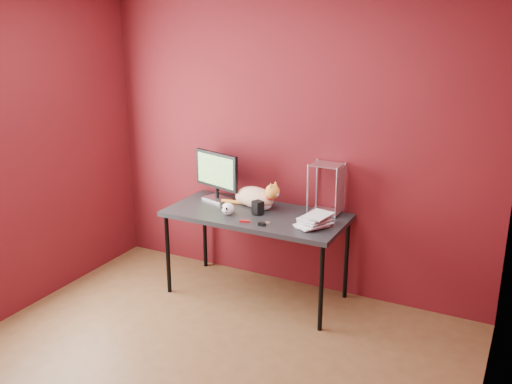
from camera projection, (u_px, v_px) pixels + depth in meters
The scene contains 11 objects.
room at pixel (172, 174), 3.29m from camera, with size 3.52×3.52×2.61m.
desk at pixel (256, 219), 4.74m from camera, with size 1.50×0.70×0.75m.
monitor at pixel (217, 174), 4.99m from camera, with size 0.49×0.22×0.43m.
cat at pixel (255, 197), 4.84m from camera, with size 0.56×0.28×0.26m.
skull_mug at pixel (228, 209), 4.67m from camera, with size 0.10×0.11×0.10m.
speaker at pixel (258, 208), 4.68m from camera, with size 0.10×0.10×0.11m.
book_stack at pixel (309, 151), 4.31m from camera, with size 0.27×0.29×1.17m.
wire_rack at pixel (326, 188), 4.67m from camera, with size 0.26×0.21×0.42m.
pocket_knife at pixel (245, 221), 4.52m from camera, with size 0.08×0.02×0.02m, color #990B11.
black_gadget at pixel (262, 224), 4.44m from camera, with size 0.06×0.03×0.03m, color black.
washer at pixel (268, 222), 4.51m from camera, with size 0.05×0.05×0.00m, color silver.
Camera 1 is at (1.86, -2.61, 2.33)m, focal length 40.00 mm.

